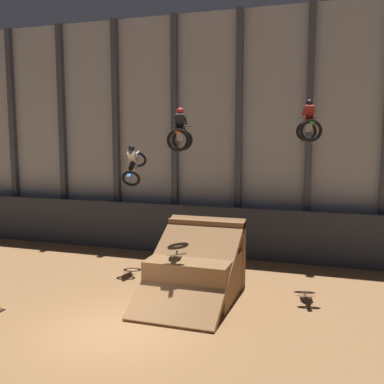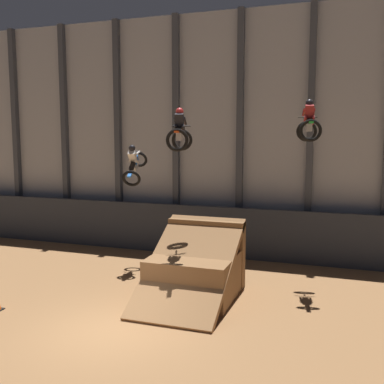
% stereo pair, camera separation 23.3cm
% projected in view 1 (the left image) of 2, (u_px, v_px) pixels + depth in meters
% --- Properties ---
extents(ground_plane, '(60.00, 60.00, 0.00)m').
position_uv_depth(ground_plane, '(111.00, 331.00, 12.41)').
color(ground_plane, '#996B42').
extents(arena_back_wall, '(32.00, 0.40, 10.87)m').
position_uv_depth(arena_back_wall, '(207.00, 135.00, 20.62)').
color(arena_back_wall, '#A3A8B2').
rests_on(arena_back_wall, ground_plane).
extents(lower_barrier, '(31.36, 0.20, 2.26)m').
position_uv_depth(lower_barrier, '(201.00, 231.00, 20.25)').
color(lower_barrier, '#2D333D').
rests_on(lower_barrier, ground_plane).
extents(dirt_ramp, '(2.79, 4.33, 2.54)m').
position_uv_depth(dirt_ramp, '(198.00, 269.00, 15.31)').
color(dirt_ramp, olive).
rests_on(dirt_ramp, ground_plane).
extents(rider_bike_left_air, '(1.06, 1.88, 1.69)m').
position_uv_depth(rider_bike_left_air, '(134.00, 164.00, 17.87)').
color(rider_bike_left_air, black).
extents(rider_bike_center_air, '(1.07, 1.79, 1.44)m').
position_uv_depth(rider_bike_center_air, '(180.00, 133.00, 14.90)').
color(rider_bike_center_air, black).
extents(rider_bike_right_air, '(0.97, 1.78, 1.44)m').
position_uv_depth(rider_bike_right_air, '(309.00, 124.00, 15.34)').
color(rider_bike_right_air, black).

